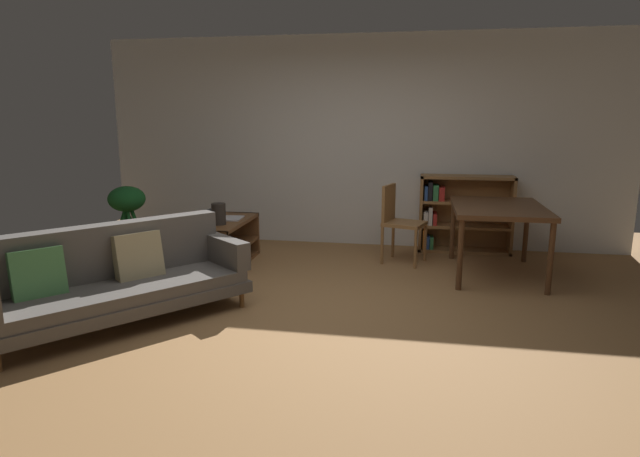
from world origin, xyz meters
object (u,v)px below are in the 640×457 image
Objects in this scene: desk_speaker at (219,214)px; bookshelf at (460,213)px; potted_floor_plant at (128,220)px; open_laptop at (226,217)px; fabric_couch at (115,278)px; media_console at (227,244)px; dining_chair_near at (398,219)px; dining_table at (498,212)px.

bookshelf is at bearing 27.32° from desk_speaker.
open_laptop is at bearing 19.89° from potted_floor_plant.
bookshelf reaches higher than fabric_couch.
fabric_couch is 1.84m from media_console.
media_console is at bearing -165.96° from dining_chair_near.
potted_floor_plant is 3.08m from dining_chair_near.
fabric_couch is at bearing -134.15° from dining_chair_near.
potted_floor_plant is at bearing -166.12° from dining_chair_near.
potted_floor_plant is (-0.76, 1.56, 0.16)m from fabric_couch.
media_console is at bearing 80.70° from fabric_couch.
dining_chair_near is (1.93, 0.70, -0.12)m from desk_speaker.
open_laptop is 3.03m from dining_table.
media_console is 1.13m from potted_floor_plant.
desk_speaker is at bearing -160.08° from dining_chair_near.
open_laptop is (-0.04, 0.11, 0.29)m from media_console.
bookshelf is at bearing 45.06° from fabric_couch.
open_laptop is 0.34m from desk_speaker.
media_console is 2.01m from dining_chair_near.
bookshelf reaches higher than media_console.
open_laptop is 2.01m from dining_chair_near.
potted_floor_plant is at bearing -166.40° from media_console.
bookshelf is (3.73, 1.42, -0.05)m from potted_floor_plant.
bookshelf is (2.67, 1.38, -0.15)m from desk_speaker.
dining_table is (3.28, 1.96, 0.31)m from fabric_couch.
desk_speaker is at bearing -152.68° from bookshelf.
media_console is 2.93m from bookshelf.
dining_chair_near is at bearing 10.64° from open_laptop.
potted_floor_plant is at bearing -160.11° from open_laptop.
dining_chair_near is (-1.05, 0.34, -0.17)m from dining_table.
open_laptop is (0.26, 1.93, 0.16)m from fabric_couch.
dining_table is 1.44× the size of dining_chair_near.
open_laptop is 0.48× the size of potted_floor_plant.
bookshelf is at bearing 42.54° from dining_chair_near.
potted_floor_plant is at bearing -174.34° from dining_table.
potted_floor_plant reaches higher than media_console.
dining_table reaches higher than media_console.
potted_floor_plant reaches higher than dining_table.
dining_chair_near is at bearing 162.18° from dining_table.
dining_chair_near is 1.01m from bookshelf.
fabric_couch is 1.58× the size of dining_table.
media_console is 1.25× the size of dining_chair_near.
bookshelf reaches higher than open_laptop.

